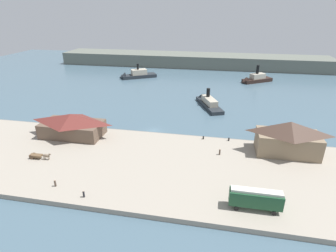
{
  "coord_description": "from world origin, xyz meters",
  "views": [
    {
      "loc": [
        20.24,
        -78.98,
        37.31
      ],
      "look_at": [
        4.74,
        0.18,
        2.0
      ],
      "focal_mm": 29.05,
      "sensor_mm": 36.0,
      "label": 1
    }
  ],
  "objects_px": {
    "street_tram": "(256,198)",
    "horse_cart": "(40,156)",
    "pedestrian_walking_west": "(55,183)",
    "mooring_post_center_east": "(229,139)",
    "ferry_approaching_west": "(255,79)",
    "ferry_departing_north": "(207,102)",
    "ferry_shed_central_terminal": "(288,137)",
    "ferry_moored_west": "(135,75)",
    "pedestrian_standing_center": "(84,194)",
    "pedestrian_near_cart": "(220,152)",
    "mooring_post_west": "(48,124)",
    "ferry_shed_customs_shed": "(72,125)",
    "mooring_post_center_west": "(203,138)"
  },
  "relations": [
    {
      "from": "ferry_approaching_west",
      "to": "horse_cart",
      "type": "bearing_deg",
      "value": -122.89
    },
    {
      "from": "pedestrian_walking_west",
      "to": "ferry_approaching_west",
      "type": "relative_size",
      "value": 0.09
    },
    {
      "from": "mooring_post_west",
      "to": "ferry_moored_west",
      "type": "xyz_separation_m",
      "value": [
        7.06,
        74.09,
        -0.03
      ]
    },
    {
      "from": "street_tram",
      "to": "pedestrian_standing_center",
      "type": "bearing_deg",
      "value": -174.84
    },
    {
      "from": "street_tram",
      "to": "ferry_shed_central_terminal",
      "type": "bearing_deg",
      "value": 67.15
    },
    {
      "from": "ferry_shed_customs_shed",
      "to": "mooring_post_center_east",
      "type": "distance_m",
      "value": 47.24
    },
    {
      "from": "horse_cart",
      "to": "mooring_post_center_west",
      "type": "xyz_separation_m",
      "value": [
        40.79,
        19.69,
        -0.47
      ]
    },
    {
      "from": "horse_cart",
      "to": "pedestrian_standing_center",
      "type": "relative_size",
      "value": 3.73
    },
    {
      "from": "street_tram",
      "to": "pedestrian_standing_center",
      "type": "distance_m",
      "value": 34.49
    },
    {
      "from": "pedestrian_near_cart",
      "to": "mooring_post_center_east",
      "type": "bearing_deg",
      "value": 74.4
    },
    {
      "from": "horse_cart",
      "to": "ferry_approaching_west",
      "type": "distance_m",
      "value": 115.53
    },
    {
      "from": "pedestrian_walking_west",
      "to": "ferry_moored_west",
      "type": "distance_m",
      "value": 104.92
    },
    {
      "from": "mooring_post_center_east",
      "to": "pedestrian_standing_center",
      "type": "bearing_deg",
      "value": -132.63
    },
    {
      "from": "mooring_post_center_east",
      "to": "ferry_approaching_west",
      "type": "height_order",
      "value": "ferry_approaching_west"
    },
    {
      "from": "mooring_post_center_west",
      "to": "pedestrian_standing_center",
      "type": "bearing_deg",
      "value": -124.87
    },
    {
      "from": "mooring_post_center_east",
      "to": "mooring_post_center_west",
      "type": "relative_size",
      "value": 1.0
    },
    {
      "from": "horse_cart",
      "to": "mooring_post_west",
      "type": "bearing_deg",
      "value": 118.38
    },
    {
      "from": "ferry_shed_customs_shed",
      "to": "mooring_post_center_east",
      "type": "relative_size",
      "value": 20.61
    },
    {
      "from": "pedestrian_near_cart",
      "to": "ferry_approaching_west",
      "type": "distance_m",
      "value": 87.53
    },
    {
      "from": "street_tram",
      "to": "horse_cart",
      "type": "bearing_deg",
      "value": 170.2
    },
    {
      "from": "ferry_shed_central_terminal",
      "to": "mooring_post_center_east",
      "type": "bearing_deg",
      "value": 163.14
    },
    {
      "from": "ferry_moored_west",
      "to": "ferry_approaching_west",
      "type": "height_order",
      "value": "ferry_approaching_west"
    },
    {
      "from": "ferry_shed_customs_shed",
      "to": "mooring_post_west",
      "type": "distance_m",
      "value": 13.63
    },
    {
      "from": "horse_cart",
      "to": "pedestrian_standing_center",
      "type": "height_order",
      "value": "horse_cart"
    },
    {
      "from": "ferry_shed_central_terminal",
      "to": "street_tram",
      "type": "relative_size",
      "value": 1.61
    },
    {
      "from": "pedestrian_near_cart",
      "to": "ferry_moored_west",
      "type": "bearing_deg",
      "value": 120.84
    },
    {
      "from": "pedestrian_walking_west",
      "to": "ferry_departing_north",
      "type": "xyz_separation_m",
      "value": [
        29.21,
        64.54,
        -0.61
      ]
    },
    {
      "from": "pedestrian_near_cart",
      "to": "street_tram",
      "type": "bearing_deg",
      "value": -70.75
    },
    {
      "from": "mooring_post_west",
      "to": "ferry_approaching_west",
      "type": "bearing_deg",
      "value": 46.39
    },
    {
      "from": "street_tram",
      "to": "mooring_post_center_west",
      "type": "bearing_deg",
      "value": 112.7
    },
    {
      "from": "mooring_post_center_east",
      "to": "mooring_post_west",
      "type": "xyz_separation_m",
      "value": [
        -58.99,
        -0.16,
        0.0
      ]
    },
    {
      "from": "pedestrian_near_cart",
      "to": "mooring_post_center_east",
      "type": "height_order",
      "value": "pedestrian_near_cart"
    },
    {
      "from": "horse_cart",
      "to": "pedestrian_near_cart",
      "type": "distance_m",
      "value": 47.1
    },
    {
      "from": "horse_cart",
      "to": "ferry_departing_north",
      "type": "xyz_separation_m",
      "value": [
        39.84,
        54.57,
        -0.78
      ]
    },
    {
      "from": "horse_cart",
      "to": "pedestrian_walking_west",
      "type": "xyz_separation_m",
      "value": [
        10.63,
        -9.97,
        -0.17
      ]
    },
    {
      "from": "ferry_moored_west",
      "to": "ferry_approaching_west",
      "type": "bearing_deg",
      "value": 2.62
    },
    {
      "from": "pedestrian_walking_west",
      "to": "ferry_moored_west",
      "type": "height_order",
      "value": "ferry_moored_west"
    },
    {
      "from": "mooring_post_west",
      "to": "ferry_approaching_west",
      "type": "relative_size",
      "value": 0.05
    },
    {
      "from": "mooring_post_center_east",
      "to": "ferry_approaching_west",
      "type": "relative_size",
      "value": 0.05
    },
    {
      "from": "horse_cart",
      "to": "ferry_moored_west",
      "type": "xyz_separation_m",
      "value": [
        -3.69,
        93.97,
        -0.5
      ]
    },
    {
      "from": "ferry_approaching_west",
      "to": "mooring_post_center_west",
      "type": "bearing_deg",
      "value": -105.84
    },
    {
      "from": "pedestrian_walking_west",
      "to": "ferry_approaching_west",
      "type": "xyz_separation_m",
      "value": [
        52.1,
        106.98,
        -0.2
      ]
    },
    {
      "from": "pedestrian_standing_center",
      "to": "mooring_post_west",
      "type": "bearing_deg",
      "value": 132.36
    },
    {
      "from": "ferry_departing_north",
      "to": "horse_cart",
      "type": "bearing_deg",
      "value": -126.13
    },
    {
      "from": "ferry_shed_customs_shed",
      "to": "ferry_moored_west",
      "type": "distance_m",
      "value": 79.6
    },
    {
      "from": "street_tram",
      "to": "mooring_post_west",
      "type": "bearing_deg",
      "value": 155.47
    },
    {
      "from": "ferry_shed_customs_shed",
      "to": "ferry_approaching_west",
      "type": "relative_size",
      "value": 1.03
    },
    {
      "from": "ferry_shed_customs_shed",
      "to": "mooring_post_center_west",
      "type": "xyz_separation_m",
      "value": [
        39.36,
        5.1,
        -3.12
      ]
    },
    {
      "from": "ferry_shed_central_terminal",
      "to": "street_tram",
      "type": "xyz_separation_m",
      "value": [
        -10.38,
        -24.63,
        -2.08
      ]
    },
    {
      "from": "horse_cart",
      "to": "pedestrian_walking_west",
      "type": "height_order",
      "value": "horse_cart"
    }
  ]
}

